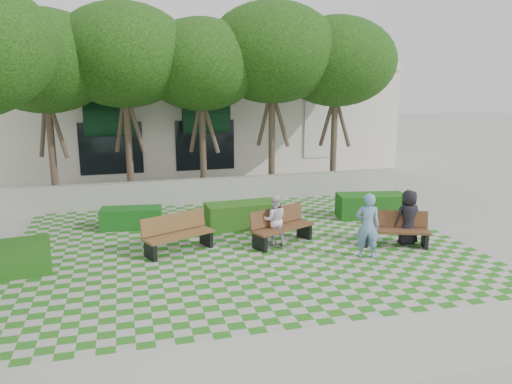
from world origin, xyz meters
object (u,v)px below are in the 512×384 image
object	(u,v)px
hedge_west	(0,260)
person_white	(274,220)
bench_east	(395,230)
hedge_midleft	(131,218)
hedge_east	(371,206)
bench_mid	(281,227)
person_dark	(408,217)
hedge_midright	(243,215)
person_blue	(367,226)
bench_west	(178,234)

from	to	relation	value
hedge_west	person_white	xyz separation A→B (m)	(6.82, 0.53, 0.32)
bench_east	hedge_west	bearing A→B (deg)	-161.34
hedge_midleft	hedge_east	bearing A→B (deg)	-5.77
bench_mid	person_dark	distance (m)	3.52
bench_mid	hedge_midright	distance (m)	1.87
bench_mid	hedge_west	size ratio (longest dim) A/B	0.90
hedge_midright	person_white	size ratio (longest dim) A/B	1.58
bench_east	hedge_midright	world-z (taller)	bench_east
hedge_east	person_white	bearing A→B (deg)	-155.23
hedge_midright	person_dark	xyz separation A→B (m)	(4.05, -2.68, 0.37)
hedge_midright	person_blue	world-z (taller)	person_blue
bench_mid	hedge_midleft	size ratio (longest dim) A/B	1.08
bench_west	person_dark	bearing A→B (deg)	-33.27
hedge_east	hedge_west	size ratio (longest dim) A/B	1.01
hedge_east	person_white	size ratio (longest dim) A/B	1.57
bench_west	hedge_east	size ratio (longest dim) A/B	0.90
person_blue	person_white	distance (m)	2.56
bench_east	person_blue	distance (m)	1.41
bench_mid	hedge_west	bearing A→B (deg)	159.80
hedge_west	person_blue	xyz separation A→B (m)	(8.80, -1.09, 0.46)
bench_east	hedge_midleft	bearing A→B (deg)	174.11
bench_east	bench_mid	xyz separation A→B (m)	(-2.96, 0.99, 0.02)
bench_east	bench_west	size ratio (longest dim) A/B	0.95
bench_west	hedge_midleft	bearing A→B (deg)	90.26
hedge_east	hedge_midleft	bearing A→B (deg)	174.23
bench_east	hedge_west	size ratio (longest dim) A/B	0.86
bench_mid	hedge_midleft	distance (m)	4.74
hedge_midleft	person_white	bearing A→B (deg)	-34.28
hedge_midright	person_dark	size ratio (longest dim) A/B	1.46
bench_mid	hedge_midleft	xyz separation A→B (m)	(-3.99, 2.56, -0.16)
hedge_west	person_blue	world-z (taller)	person_blue
hedge_west	hedge_midleft	bearing A→B (deg)	45.67
bench_mid	person_dark	xyz separation A→B (m)	(3.37, -0.94, 0.29)
bench_mid	bench_west	xyz separation A→B (m)	(-2.85, 0.06, 0.00)
bench_west	hedge_midleft	size ratio (longest dim) A/B	1.09
hedge_west	hedge_east	bearing A→B (deg)	12.27
person_dark	hedge_west	bearing A→B (deg)	-1.83
hedge_east	person_blue	size ratio (longest dim) A/B	1.31
hedge_east	person_dark	world-z (taller)	person_dark
hedge_midleft	person_white	xyz separation A→B (m)	(3.78, -2.58, 0.39)
hedge_east	person_dark	distance (m)	2.78
person_blue	person_dark	bearing A→B (deg)	-136.61
bench_west	person_white	distance (m)	2.66
hedge_midleft	person_white	distance (m)	4.60
bench_east	hedge_east	bearing A→B (deg)	96.15
hedge_midright	person_blue	size ratio (longest dim) A/B	1.32
person_dark	hedge_midright	bearing A→B (deg)	-33.14
hedge_midleft	person_blue	xyz separation A→B (m)	(5.76, -4.20, 0.53)
bench_west	hedge_midright	distance (m)	2.75
hedge_east	hedge_west	distance (m)	10.98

